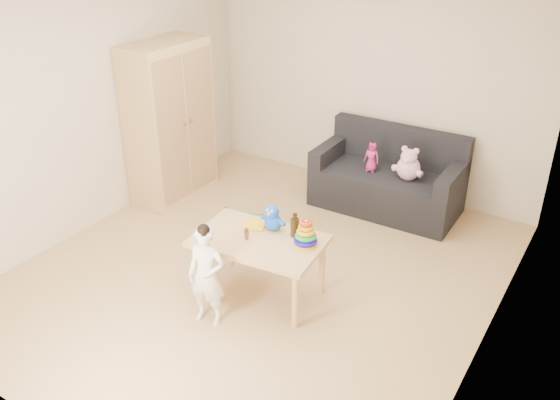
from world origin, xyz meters
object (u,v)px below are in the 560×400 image
Objects in this scene: play_table at (260,267)px; toddler at (207,277)px; sofa at (386,190)px; wardrobe at (170,122)px.

toddler is (-0.15, -0.52, 0.14)m from play_table.
play_table reaches higher than sofa.
play_table is (-0.28, -2.08, 0.06)m from sofa.
wardrobe is 2.30m from play_table.
wardrobe reaches higher than toddler.
toddler is at bearing -106.06° from play_table.
play_table is 0.56m from toddler.
play_table is 1.26× the size of toddler.
wardrobe is at bearing 150.20° from play_table.
play_table is at bearing -29.80° from wardrobe.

